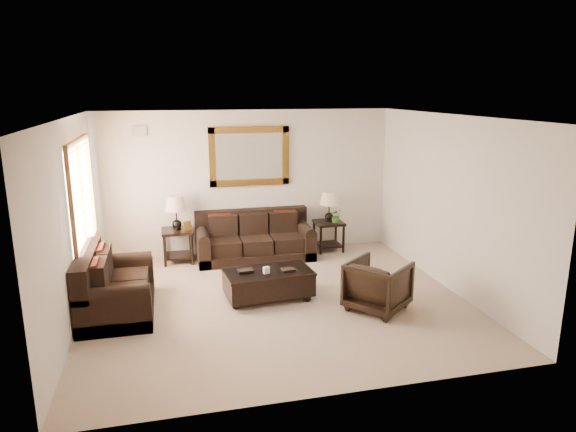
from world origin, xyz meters
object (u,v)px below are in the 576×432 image
object	(u,v)px
coffee_table	(268,281)
armchair	(378,283)
end_table_right	(329,212)
end_table_left	(177,219)
sofa	(254,241)
loveseat	(113,290)

from	to	relation	value
coffee_table	armchair	world-z (taller)	armchair
end_table_right	end_table_left	bearing A→B (deg)	-179.74
sofa	loveseat	world-z (taller)	loveseat
end_table_left	armchair	world-z (taller)	end_table_left
sofa	end_table_right	size ratio (longest dim) A/B	1.82
loveseat	armchair	xyz separation A→B (m)	(3.65, -0.77, 0.06)
sofa	end_table_right	distance (m)	1.55
loveseat	coffee_table	size ratio (longest dim) A/B	1.20
sofa	end_table_right	bearing A→B (deg)	4.42
end_table_left	end_table_right	xyz separation A→B (m)	(2.87, 0.01, -0.04)
end_table_left	armchair	bearing A→B (deg)	-46.11
end_table_right	coffee_table	distance (m)	2.67
end_table_right	armchair	world-z (taller)	end_table_right
loveseat	end_table_right	world-z (taller)	end_table_right
armchair	sofa	bearing A→B (deg)	-13.36
end_table_left	armchair	distance (m)	3.90
end_table_right	armchair	distance (m)	2.84
loveseat	coffee_table	bearing A→B (deg)	-90.77
sofa	coffee_table	world-z (taller)	sofa
sofa	end_table_left	distance (m)	1.47
end_table_left	end_table_right	distance (m)	2.87
end_table_left	end_table_right	world-z (taller)	end_table_left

